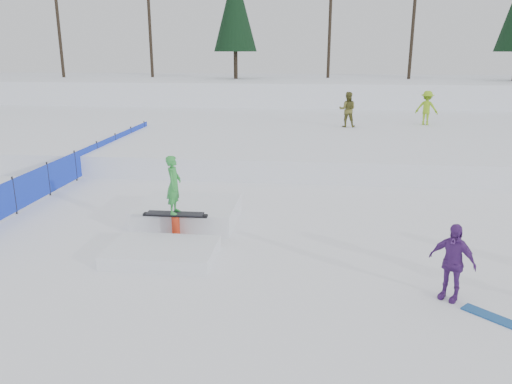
# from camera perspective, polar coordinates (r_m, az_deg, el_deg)

# --- Properties ---
(ground) EXTENTS (120.00, 120.00, 0.00)m
(ground) POSITION_cam_1_polar(r_m,az_deg,el_deg) (11.07, -3.76, -8.25)
(ground) COLOR white
(snow_berm) EXTENTS (60.00, 14.00, 2.40)m
(snow_berm) POSITION_cam_1_polar(r_m,az_deg,el_deg) (40.12, 3.79, 11.16)
(snow_berm) COLOR white
(snow_berm) RESTS_ON ground
(snow_midrise) EXTENTS (50.00, 18.00, 0.80)m
(snow_midrise) POSITION_cam_1_polar(r_m,az_deg,el_deg) (26.33, 2.31, 6.91)
(snow_midrise) COLOR white
(snow_midrise) RESTS_ON ground
(safety_fence) EXTENTS (0.05, 16.00, 1.10)m
(safety_fence) POSITION_cam_1_polar(r_m,az_deg,el_deg) (18.94, -19.93, 2.85)
(safety_fence) COLOR #1833C4
(safety_fence) RESTS_ON ground
(treeline) EXTENTS (40.24, 4.22, 10.50)m
(treeline) POSITION_cam_1_polar(r_m,az_deg,el_deg) (38.57, 13.64, 19.87)
(treeline) COLOR black
(treeline) RESTS_ON snow_berm
(walker_olive) EXTENTS (0.89, 0.72, 1.73)m
(walker_olive) POSITION_cam_1_polar(r_m,az_deg,el_deg) (25.52, 10.41, 9.25)
(walker_olive) COLOR brown
(walker_olive) RESTS_ON snow_midrise
(walker_ygreen) EXTENTS (1.27, 1.00, 1.73)m
(walker_ygreen) POSITION_cam_1_polar(r_m,az_deg,el_deg) (27.28, 18.93, 9.07)
(walker_ygreen) COLOR #81B51B
(walker_ygreen) RESTS_ON snow_midrise
(spectator_purple) EXTENTS (0.92, 0.82, 1.50)m
(spectator_purple) POSITION_cam_1_polar(r_m,az_deg,el_deg) (10.01, 21.49, -7.44)
(spectator_purple) COLOR #59287E
(spectator_purple) RESTS_ON ground
(loose_board_teal) EXTENTS (1.21, 1.16, 0.03)m
(loose_board_teal) POSITION_cam_1_polar(r_m,az_deg,el_deg) (9.87, 26.36, -13.09)
(loose_board_teal) COLOR #1A4B89
(loose_board_teal) RESTS_ON ground
(jib_rail_feature) EXTENTS (2.60, 4.40, 2.11)m
(jib_rail_feature) POSITION_cam_1_polar(r_m,az_deg,el_deg) (13.02, -8.48, -3.18)
(jib_rail_feature) COLOR white
(jib_rail_feature) RESTS_ON ground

